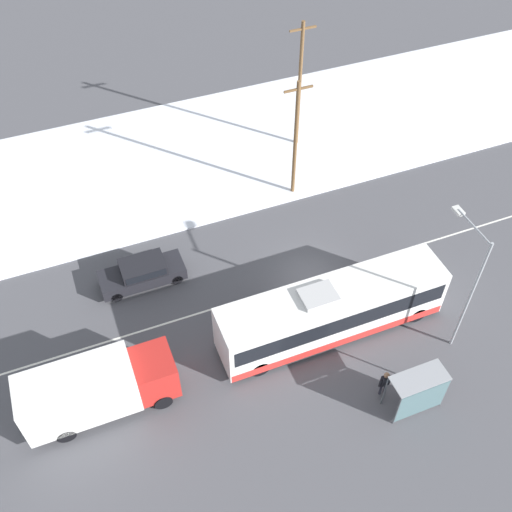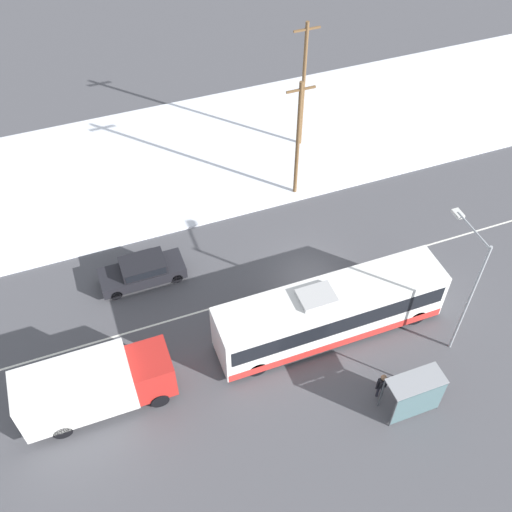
{
  "view_description": "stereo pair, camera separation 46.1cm",
  "coord_description": "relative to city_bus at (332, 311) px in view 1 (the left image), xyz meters",
  "views": [
    {
      "loc": [
        -11.11,
        -19.62,
        26.21
      ],
      "look_at": [
        -2.69,
        1.61,
        1.4
      ],
      "focal_mm": 42.0,
      "sensor_mm": 36.0,
      "label": 1
    },
    {
      "loc": [
        -10.68,
        -19.78,
        26.21
      ],
      "look_at": [
        -2.69,
        1.61,
        1.4
      ],
      "focal_mm": 42.0,
      "sensor_mm": 36.0,
      "label": 2
    }
  ],
  "objects": [
    {
      "name": "ground_plane",
      "position": [
        0.57,
        3.62,
        -1.68
      ],
      "size": [
        120.0,
        120.0,
        0.0
      ],
      "primitive_type": "plane",
      "color": "#4C4C51"
    },
    {
      "name": "utility_pole_snowlot",
      "position": [
        5.11,
        15.62,
        3.08
      ],
      "size": [
        1.8,
        0.24,
        9.15
      ],
      "color": "brown",
      "rests_on": "ground_plane"
    },
    {
      "name": "snow_lot",
      "position": [
        0.57,
        16.93,
        -1.62
      ],
      "size": [
        80.0,
        13.73,
        0.12
      ],
      "color": "silver",
      "rests_on": "ground_plane"
    },
    {
      "name": "box_truck",
      "position": [
        -12.2,
        -0.1,
        0.07
      ],
      "size": [
        7.12,
        2.3,
        3.19
      ],
      "color": "silver",
      "rests_on": "ground_plane"
    },
    {
      "name": "bus_shelter",
      "position": [
        1.72,
        -5.68,
        -0.01
      ],
      "size": [
        2.69,
        1.2,
        2.4
      ],
      "color": "gray",
      "rests_on": "ground_plane"
    },
    {
      "name": "city_bus",
      "position": [
        0.0,
        0.0,
        0.0
      ],
      "size": [
        12.09,
        2.57,
        3.45
      ],
      "color": "white",
      "rests_on": "ground_plane"
    },
    {
      "name": "pedestrian_at_stop",
      "position": [
        0.73,
        -4.36,
        -0.6
      ],
      "size": [
        0.63,
        0.28,
        1.76
      ],
      "color": "#23232D",
      "rests_on": "ground_plane"
    },
    {
      "name": "sedan_car",
      "position": [
        -8.32,
        6.95,
        -0.85
      ],
      "size": [
        4.78,
        1.8,
        1.52
      ],
      "rotation": [
        0.0,
        0.0,
        3.14
      ],
      "color": "black",
      "rests_on": "ground_plane"
    },
    {
      "name": "streetlamp",
      "position": [
        5.57,
        -2.58,
        3.12
      ],
      "size": [
        0.36,
        2.82,
        7.57
      ],
      "color": "#9EA3A8",
      "rests_on": "ground_plane"
    },
    {
      "name": "utility_pole_roadside",
      "position": [
        2.72,
        10.89,
        2.61
      ],
      "size": [
        1.8,
        0.24,
        8.21
      ],
      "color": "brown",
      "rests_on": "ground_plane"
    },
    {
      "name": "lane_marking_center",
      "position": [
        0.57,
        3.62,
        -1.68
      ],
      "size": [
        60.0,
        0.12,
        0.0
      ],
      "color": "silver",
      "rests_on": "ground_plane"
    }
  ]
}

